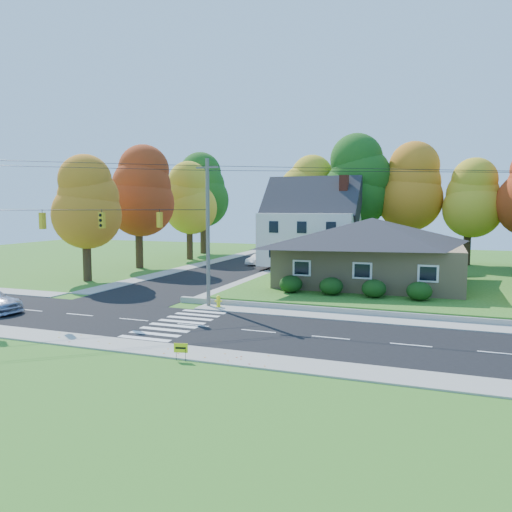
# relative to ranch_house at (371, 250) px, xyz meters

# --- Properties ---
(ground) EXTENTS (120.00, 120.00, 0.00)m
(ground) POSITION_rel_ranch_house_xyz_m (-8.00, -16.00, -3.27)
(ground) COLOR #3D7923
(road_main) EXTENTS (90.00, 8.00, 0.02)m
(road_main) POSITION_rel_ranch_house_xyz_m (-8.00, -16.00, -3.26)
(road_main) COLOR black
(road_main) RESTS_ON ground
(road_cross) EXTENTS (8.00, 44.00, 0.02)m
(road_cross) POSITION_rel_ranch_house_xyz_m (-16.00, 10.00, -3.25)
(road_cross) COLOR black
(road_cross) RESTS_ON ground
(sidewalk_north) EXTENTS (90.00, 2.00, 0.08)m
(sidewalk_north) POSITION_rel_ranch_house_xyz_m (-8.00, -11.00, -3.23)
(sidewalk_north) COLOR #9C9A90
(sidewalk_north) RESTS_ON ground
(sidewalk_south) EXTENTS (90.00, 2.00, 0.08)m
(sidewalk_south) POSITION_rel_ranch_house_xyz_m (-8.00, -21.00, -3.23)
(sidewalk_south) COLOR #9C9A90
(sidewalk_south) RESTS_ON ground
(lawn) EXTENTS (30.00, 30.00, 0.50)m
(lawn) POSITION_rel_ranch_house_xyz_m (5.00, 5.00, -3.02)
(lawn) COLOR #3D7923
(lawn) RESTS_ON ground
(ranch_house) EXTENTS (14.60, 10.60, 5.40)m
(ranch_house) POSITION_rel_ranch_house_xyz_m (0.00, 0.00, 0.00)
(ranch_house) COLOR tan
(ranch_house) RESTS_ON lawn
(colonial_house) EXTENTS (10.40, 8.40, 9.60)m
(colonial_house) POSITION_rel_ranch_house_xyz_m (-7.96, 12.00, 1.32)
(colonial_house) COLOR silver
(colonial_house) RESTS_ON lawn
(hedge_row) EXTENTS (10.70, 1.70, 1.27)m
(hedge_row) POSITION_rel_ranch_house_xyz_m (-0.50, -6.20, -2.13)
(hedge_row) COLOR #163A10
(hedge_row) RESTS_ON lawn
(traffic_infrastructure) EXTENTS (38.10, 10.66, 10.00)m
(traffic_infrastructure) POSITION_rel_ranch_house_xyz_m (-8.15, -14.65, 1.88)
(traffic_infrastructure) COLOR #666059
(traffic_infrastructure) RESTS_ON ground
(tree_lot_0) EXTENTS (6.72, 6.72, 12.51)m
(tree_lot_0) POSITION_rel_ranch_house_xyz_m (-10.00, 18.00, 5.04)
(tree_lot_0) COLOR #3F2A19
(tree_lot_0) RESTS_ON lawn
(tree_lot_1) EXTENTS (7.84, 7.84, 14.60)m
(tree_lot_1) POSITION_rel_ranch_house_xyz_m (-4.00, 17.00, 6.35)
(tree_lot_1) COLOR #3F2A19
(tree_lot_1) RESTS_ON lawn
(tree_lot_2) EXTENTS (7.28, 7.28, 13.56)m
(tree_lot_2) POSITION_rel_ranch_house_xyz_m (2.00, 18.00, 5.70)
(tree_lot_2) COLOR #3F2A19
(tree_lot_2) RESTS_ON lawn
(tree_lot_3) EXTENTS (6.16, 6.16, 11.47)m
(tree_lot_3) POSITION_rel_ranch_house_xyz_m (8.00, 17.00, 4.39)
(tree_lot_3) COLOR #3F2A19
(tree_lot_3) RESTS_ON lawn
(tree_west_0) EXTENTS (6.16, 6.16, 11.47)m
(tree_west_0) POSITION_rel_ranch_house_xyz_m (-25.00, -4.00, 3.89)
(tree_west_0) COLOR #3F2A19
(tree_west_0) RESTS_ON ground
(tree_west_1) EXTENTS (7.28, 7.28, 13.56)m
(tree_west_1) POSITION_rel_ranch_house_xyz_m (-26.00, 6.00, 5.20)
(tree_west_1) COLOR #3F2A19
(tree_west_1) RESTS_ON ground
(tree_west_2) EXTENTS (6.72, 6.72, 12.51)m
(tree_west_2) POSITION_rel_ranch_house_xyz_m (-25.00, 16.00, 4.54)
(tree_west_2) COLOR #3F2A19
(tree_west_2) RESTS_ON ground
(tree_west_3) EXTENTS (7.84, 7.84, 14.60)m
(tree_west_3) POSITION_rel_ranch_house_xyz_m (-27.00, 24.00, 5.85)
(tree_west_3) COLOR #3F2A19
(tree_west_3) RESTS_ON ground
(white_car) EXTENTS (2.24, 4.00, 1.25)m
(white_car) POSITION_rel_ranch_house_xyz_m (-14.61, 13.43, -2.62)
(white_car) COLOR white
(white_car) RESTS_ON road_cross
(fire_hydrant) EXTENTS (0.49, 0.38, 0.86)m
(fire_hydrant) POSITION_rel_ranch_house_xyz_m (-8.69, -10.95, -2.86)
(fire_hydrant) COLOR yellow
(fire_hydrant) RESTS_ON ground
(yard_sign) EXTENTS (0.63, 0.16, 0.79)m
(yard_sign) POSITION_rel_ranch_house_xyz_m (-5.45, -22.07, -2.70)
(yard_sign) COLOR black
(yard_sign) RESTS_ON ground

